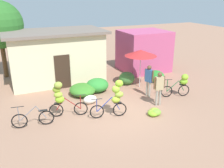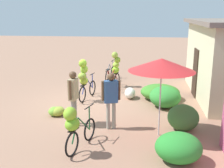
{
  "view_description": "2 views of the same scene",
  "coord_description": "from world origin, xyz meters",
  "px_view_note": "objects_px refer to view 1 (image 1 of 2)",
  "views": [
    {
      "loc": [
        -4.42,
        -9.17,
        5.24
      ],
      "look_at": [
        0.34,
        1.47,
        0.95
      ],
      "focal_mm": 39.3,
      "sensor_mm": 36.0,
      "label": 1
    },
    {
      "loc": [
        10.26,
        2.25,
        3.48
      ],
      "look_at": [
        -0.05,
        1.01,
        0.78
      ],
      "focal_mm": 44.46,
      "sensor_mm": 36.0,
      "label": 2
    }
  ],
  "objects_px": {
    "bicycle_near_pile": "(61,97)",
    "produce_sack": "(90,99)",
    "shop_pink": "(144,51)",
    "banana_pile_on_ground": "(154,112)",
    "market_umbrella": "(141,53)",
    "building_low": "(56,56)",
    "person_vendor": "(159,85)",
    "person_bystander": "(149,78)",
    "bicycle_center_loaded": "(115,97)",
    "bicycle_by_shop": "(181,83)",
    "bicycle_leftmost": "(33,119)"
  },
  "relations": [
    {
      "from": "bicycle_leftmost",
      "to": "shop_pink",
      "type": "bearing_deg",
      "value": 31.82
    },
    {
      "from": "person_vendor",
      "to": "person_bystander",
      "type": "height_order",
      "value": "person_bystander"
    },
    {
      "from": "shop_pink",
      "to": "produce_sack",
      "type": "xyz_separation_m",
      "value": [
        -5.51,
        -4.04,
        -1.19
      ]
    },
    {
      "from": "bicycle_by_shop",
      "to": "person_vendor",
      "type": "distance_m",
      "value": 1.86
    },
    {
      "from": "produce_sack",
      "to": "person_bystander",
      "type": "relative_size",
      "value": 0.4
    },
    {
      "from": "building_low",
      "to": "person_vendor",
      "type": "xyz_separation_m",
      "value": [
        3.73,
        -5.84,
        -0.54
      ]
    },
    {
      "from": "bicycle_center_loaded",
      "to": "person_vendor",
      "type": "xyz_separation_m",
      "value": [
        2.45,
        0.19,
        0.1
      ]
    },
    {
      "from": "bicycle_near_pile",
      "to": "banana_pile_on_ground",
      "type": "bearing_deg",
      "value": -22.57
    },
    {
      "from": "building_low",
      "to": "person_bystander",
      "type": "distance_m",
      "value": 6.08
    },
    {
      "from": "bicycle_leftmost",
      "to": "bicycle_near_pile",
      "type": "height_order",
      "value": "bicycle_near_pile"
    },
    {
      "from": "market_umbrella",
      "to": "banana_pile_on_ground",
      "type": "distance_m",
      "value": 4.14
    },
    {
      "from": "person_vendor",
      "to": "bicycle_center_loaded",
      "type": "bearing_deg",
      "value": -175.57
    },
    {
      "from": "shop_pink",
      "to": "banana_pile_on_ground",
      "type": "distance_m",
      "value": 7.34
    },
    {
      "from": "person_bystander",
      "to": "building_low",
      "type": "bearing_deg",
      "value": 130.02
    },
    {
      "from": "bicycle_by_shop",
      "to": "person_bystander",
      "type": "bearing_deg",
      "value": 156.13
    },
    {
      "from": "person_bystander",
      "to": "bicycle_center_loaded",
      "type": "bearing_deg",
      "value": -152.07
    },
    {
      "from": "shop_pink",
      "to": "market_umbrella",
      "type": "distance_m",
      "value": 3.69
    },
    {
      "from": "bicycle_center_loaded",
      "to": "person_bystander",
      "type": "xyz_separation_m",
      "value": [
        2.61,
        1.39,
        0.11
      ]
    },
    {
      "from": "banana_pile_on_ground",
      "to": "produce_sack",
      "type": "height_order",
      "value": "produce_sack"
    },
    {
      "from": "building_low",
      "to": "bicycle_leftmost",
      "type": "bearing_deg",
      "value": -112.24
    },
    {
      "from": "bicycle_by_shop",
      "to": "person_vendor",
      "type": "height_order",
      "value": "person_vendor"
    },
    {
      "from": "bicycle_leftmost",
      "to": "building_low",
      "type": "bearing_deg",
      "value": 67.76
    },
    {
      "from": "building_low",
      "to": "bicycle_by_shop",
      "type": "distance_m",
      "value": 7.72
    },
    {
      "from": "bicycle_by_shop",
      "to": "banana_pile_on_ground",
      "type": "distance_m",
      "value": 2.91
    },
    {
      "from": "bicycle_by_shop",
      "to": "market_umbrella",
      "type": "bearing_deg",
      "value": 121.34
    },
    {
      "from": "market_umbrella",
      "to": "produce_sack",
      "type": "xyz_separation_m",
      "value": [
        -3.49,
        -1.03,
        -1.86
      ]
    },
    {
      "from": "bicycle_by_shop",
      "to": "produce_sack",
      "type": "bearing_deg",
      "value": 166.97
    },
    {
      "from": "bicycle_leftmost",
      "to": "bicycle_near_pile",
      "type": "relative_size",
      "value": 1.02
    },
    {
      "from": "bicycle_near_pile",
      "to": "produce_sack",
      "type": "xyz_separation_m",
      "value": [
        1.62,
        0.8,
        -0.73
      ]
    },
    {
      "from": "shop_pink",
      "to": "bicycle_near_pile",
      "type": "bearing_deg",
      "value": -145.84
    },
    {
      "from": "bicycle_by_shop",
      "to": "produce_sack",
      "type": "xyz_separation_m",
      "value": [
        -4.79,
        1.11,
        -0.54
      ]
    },
    {
      "from": "shop_pink",
      "to": "produce_sack",
      "type": "height_order",
      "value": "shop_pink"
    },
    {
      "from": "banana_pile_on_ground",
      "to": "bicycle_leftmost",
      "type": "bearing_deg",
      "value": 166.87
    },
    {
      "from": "building_low",
      "to": "person_vendor",
      "type": "relative_size",
      "value": 3.47
    },
    {
      "from": "building_low",
      "to": "person_vendor",
      "type": "height_order",
      "value": "building_low"
    },
    {
      "from": "shop_pink",
      "to": "bicycle_leftmost",
      "type": "relative_size",
      "value": 1.86
    },
    {
      "from": "bicycle_near_pile",
      "to": "produce_sack",
      "type": "bearing_deg",
      "value": 26.25
    },
    {
      "from": "bicycle_leftmost",
      "to": "produce_sack",
      "type": "bearing_deg",
      "value": 22.25
    },
    {
      "from": "shop_pink",
      "to": "market_umbrella",
      "type": "height_order",
      "value": "shop_pink"
    },
    {
      "from": "bicycle_near_pile",
      "to": "bicycle_by_shop",
      "type": "bearing_deg",
      "value": -2.76
    },
    {
      "from": "bicycle_by_shop",
      "to": "building_low",
      "type": "bearing_deg",
      "value": 135.79
    },
    {
      "from": "shop_pink",
      "to": "bicycle_center_loaded",
      "type": "distance_m",
      "value": 7.65
    },
    {
      "from": "market_umbrella",
      "to": "person_bystander",
      "type": "relative_size",
      "value": 1.29
    },
    {
      "from": "market_umbrella",
      "to": "bicycle_by_shop",
      "type": "xyz_separation_m",
      "value": [
        1.31,
        -2.14,
        -1.33
      ]
    },
    {
      "from": "building_low",
      "to": "market_umbrella",
      "type": "bearing_deg",
      "value": -37.4
    },
    {
      "from": "market_umbrella",
      "to": "produce_sack",
      "type": "bearing_deg",
      "value": -163.47
    },
    {
      "from": "bicycle_center_loaded",
      "to": "banana_pile_on_ground",
      "type": "xyz_separation_m",
      "value": [
        1.69,
        -0.63,
        -0.82
      ]
    },
    {
      "from": "bicycle_by_shop",
      "to": "banana_pile_on_ground",
      "type": "height_order",
      "value": "bicycle_by_shop"
    },
    {
      "from": "shop_pink",
      "to": "bicycle_near_pile",
      "type": "height_order",
      "value": "shop_pink"
    },
    {
      "from": "bicycle_near_pile",
      "to": "person_vendor",
      "type": "bearing_deg",
      "value": -9.72
    }
  ]
}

